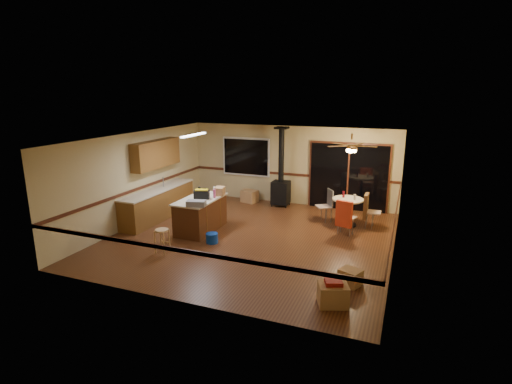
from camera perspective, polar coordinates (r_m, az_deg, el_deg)
The scene contains 35 objects.
floor at distance 10.49m, azimuth -0.60°, elevation -6.47°, with size 7.00×7.00×0.00m, color #4D2915.
ceiling at distance 9.87m, azimuth -0.64°, elevation 7.77°, with size 7.00×7.00×0.00m, color silver.
wall_back at distance 13.34m, azimuth 5.03°, elevation 3.82°, with size 7.00×7.00×0.00m, color tan.
wall_front at distance 7.12m, azimuth -11.27°, elevation -5.94°, with size 7.00×7.00×0.00m, color tan.
wall_left at distance 11.83m, azimuth -16.55°, elevation 1.91°, with size 7.00×7.00×0.00m, color tan.
wall_right at distance 9.41m, azimuth 19.56°, elevation -1.47°, with size 7.00×7.00×0.00m, color tan.
chair_rail at distance 10.18m, azimuth -0.62°, elevation -1.21°, with size 7.00×7.00×0.08m, color #451E11, non-canonical shape.
window at distance 13.79m, azimuth -1.43°, elevation 5.06°, with size 1.72×0.10×1.32m, color black.
sliding_door at distance 12.95m, azimuth 13.03°, elevation 2.04°, with size 2.52×0.10×2.10m, color black.
lower_cabinets at distance 12.25m, azimuth -13.73°, elevation -1.68°, with size 0.60×3.00×0.86m, color brown.
countertop at distance 12.14m, azimuth -13.85°, elevation 0.36°, with size 0.64×3.04×0.04m, color beige.
upper_cabinets at distance 12.17m, azimuth -14.09°, elevation 5.28°, with size 0.35×2.00×0.80m, color brown.
kitchen_island at distance 10.96m, azimuth -7.91°, elevation -3.18°, with size 0.88×1.68×0.90m.
wood_stove at distance 13.09m, azimuth 3.57°, elevation 1.09°, with size 0.55×0.50×2.52m.
ceiling_fan at distance 11.18m, azimuth 13.45°, elevation 6.16°, with size 0.24×0.24×0.55m.
fluorescent_strip at distance 10.93m, azimuth -8.91°, elevation 8.04°, with size 0.10×1.20×0.04m, color white.
toolbox_grey at distance 10.13m, azimuth -8.55°, elevation -1.62°, with size 0.47×0.26×0.15m, color slate.
toolbox_black at distance 10.80m, azimuth -7.76°, elevation -0.35°, with size 0.41×0.22×0.23m, color black.
toolbox_yellow_lid at distance 10.77m, azimuth -7.78°, elevation 0.30°, with size 0.34×0.18×0.03m, color gold.
box_on_island at distance 11.12m, azimuth -5.22°, elevation 0.15°, with size 0.24×0.33×0.22m, color #A37648.
bottle_dark at distance 11.01m, azimuth -8.08°, elevation 0.05°, with size 0.08×0.08×0.27m, color black.
bottle_pink at distance 10.85m, azimuth -5.97°, elevation -0.23°, with size 0.07×0.07×0.23m, color #D84C8C.
bottle_white at distance 11.35m, azimuth -6.00°, elevation 0.31°, with size 0.06×0.06×0.18m, color white.
bar_stool at distance 9.73m, azimuth -13.24°, elevation -6.80°, with size 0.31×0.31×0.57m, color tan.
blue_bucket at distance 10.14m, azimuth -6.31°, elevation -6.56°, with size 0.30×0.30×0.25m, color #0B39A7.
dining_table at distance 11.53m, azimuth 12.96°, elevation -2.14°, with size 0.87×0.87×0.78m.
glass_red at distance 11.56m, azimuth 12.40°, elevation -0.32°, with size 0.07×0.07×0.18m, color #590C14.
glass_cream at distance 11.37m, azimuth 13.91°, elevation -0.71°, with size 0.07×0.07×0.15m, color beige.
chair_left at distance 11.76m, azimuth 10.15°, elevation -1.37°, with size 0.56×0.56×0.51m.
chair_near at distance 10.67m, azimuth 12.52°, elevation -3.08°, with size 0.53×0.56×0.70m.
chair_right at distance 11.50m, azimuth 15.56°, elevation -2.00°, with size 0.46×0.44×0.70m.
box_under_window at distance 13.64m, azimuth -0.91°, elevation -0.60°, with size 0.52×0.41×0.41m, color #A37648.
box_corner_a at distance 7.48m, azimuth 10.93°, elevation -14.16°, with size 0.52×0.43×0.39m, color #A37648.
box_corner_b at distance 8.24m, azimuth 13.33°, elevation -11.76°, with size 0.40×0.34×0.32m, color #A37648.
box_small_red at distance 7.37m, azimuth 11.02°, elevation -12.55°, with size 0.30×0.25×0.08m, color maroon.
Camera 1 is at (3.67, -9.09, 3.74)m, focal length 28.00 mm.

